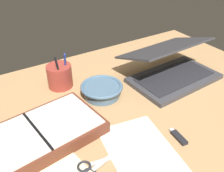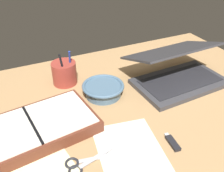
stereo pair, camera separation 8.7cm
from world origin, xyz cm
name	(u,v)px [view 1 (the left image)]	position (x,y,z in cm)	size (l,w,h in cm)	color
desk_top	(127,115)	(0.00, 0.00, 1.00)	(140.00, 100.00, 2.00)	tan
laptop	(171,68)	(28.64, 9.80, 6.82)	(37.20, 29.73, 15.82)	#38383D
bowl	(102,90)	(-2.18, 13.70, 4.64)	(15.82, 15.82, 4.69)	slate
pen_cup	(60,76)	(-12.70, 28.20, 6.62)	(9.66, 9.66, 14.24)	#9E382D
planner	(38,135)	(-29.88, 3.57, 4.06)	(40.06, 25.82, 4.32)	brown
scissors	(92,167)	(-21.05, -13.78, 2.34)	(14.00, 6.69, 0.80)	#B7B7BC
paper_sheet_front	(142,153)	(-6.61, -16.75, 2.08)	(18.12, 27.37, 0.16)	silver
usb_drive	(179,137)	(6.28, -18.02, 2.50)	(2.67, 7.33, 1.00)	black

